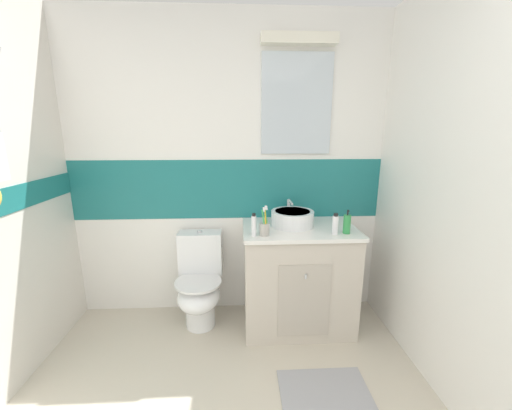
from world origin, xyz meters
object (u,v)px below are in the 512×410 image
object	(u,v)px
toilet	(200,284)
soap_dispenser	(347,224)
sink_basin	(292,218)
toothbrush_cup	(265,228)
deodorant_spray_can	(335,224)
toothpaste_tube_upright	(254,225)

from	to	relation	value
toilet	soap_dispenser	world-z (taller)	soap_dispenser
sink_basin	toothbrush_cup	bearing A→B (deg)	-137.42
toothbrush_cup	deodorant_spray_can	world-z (taller)	toothbrush_cup
sink_basin	toothpaste_tube_upright	bearing A→B (deg)	-143.67
deodorant_spray_can	toothpaste_tube_upright	size ratio (longest dim) A/B	0.94
toothbrush_cup	toothpaste_tube_upright	world-z (taller)	toothbrush_cup
deodorant_spray_can	sink_basin	bearing A→B (deg)	140.83
sink_basin	soap_dispenser	distance (m)	0.42
toilet	toothpaste_tube_upright	xyz separation A→B (m)	(0.44, -0.24, 0.57)
toilet	soap_dispenser	bearing A→B (deg)	-10.84
toilet	toothpaste_tube_upright	distance (m)	0.76
toothbrush_cup	toothpaste_tube_upright	xyz separation A→B (m)	(-0.08, -0.01, 0.02)
toothpaste_tube_upright	toothbrush_cup	bearing A→B (deg)	9.89
sink_basin	toothpaste_tube_upright	size ratio (longest dim) A/B	2.27
toilet	soap_dispenser	xyz separation A→B (m)	(1.12, -0.21, 0.56)
toilet	toothbrush_cup	xyz separation A→B (m)	(0.51, -0.22, 0.55)
toilet	soap_dispenser	distance (m)	1.27
sink_basin	soap_dispenser	xyz separation A→B (m)	(0.37, -0.21, 0.01)
soap_dispenser	deodorant_spray_can	bearing A→B (deg)	-169.69
sink_basin	toothpaste_tube_upright	distance (m)	0.39
sink_basin	toothpaste_tube_upright	xyz separation A→B (m)	(-0.31, -0.23, 0.01)
toothbrush_cup	deodorant_spray_can	distance (m)	0.51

